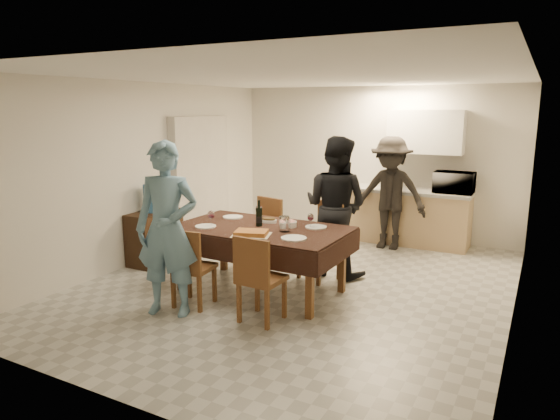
{
  "coord_description": "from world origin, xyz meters",
  "views": [
    {
      "loc": [
        2.66,
        -5.49,
        2.24
      ],
      "look_at": [
        -0.11,
        -0.3,
        1.03
      ],
      "focal_mm": 32.0,
      "sensor_mm": 36.0,
      "label": 1
    }
  ],
  "objects": [
    {
      "name": "salad_bowl",
      "position": [
        -0.01,
        -0.24,
        0.85
      ],
      "size": [
        0.18,
        0.18,
        0.07
      ],
      "primitive_type": "cylinder",
      "color": "white",
      "rests_on": "dining_table"
    },
    {
      "name": "kitchen_worktop",
      "position": [
        0.6,
        2.68,
        0.89
      ],
      "size": [
        2.24,
        0.64,
        0.05
      ],
      "primitive_type": "cube",
      "color": "#9A9995",
      "rests_on": "kitchen_base_cabinet"
    },
    {
      "name": "person_kitchen",
      "position": [
        0.52,
        2.23,
        0.9
      ],
      "size": [
        1.16,
        0.67,
        1.8
      ],
      "primitive_type": "imported",
      "color": "black",
      "rests_on": "floor"
    },
    {
      "name": "mushroom_dish",
      "position": [
        -0.36,
        -0.14,
        0.83
      ],
      "size": [
        0.21,
        0.21,
        0.04
      ],
      "primitive_type": "cylinder",
      "color": "white",
      "rests_on": "dining_table"
    },
    {
      "name": "plate_near_right",
      "position": [
        0.29,
        -0.72,
        0.82
      ],
      "size": [
        0.28,
        0.28,
        0.02
      ],
      "primitive_type": "cylinder",
      "color": "white",
      "rests_on": "dining_table"
    },
    {
      "name": "ceiling",
      "position": [
        0.0,
        0.0,
        2.6
      ],
      "size": [
        5.0,
        6.0,
        0.02
      ],
      "primitive_type": "cube",
      "color": "white",
      "rests_on": "wall_back"
    },
    {
      "name": "chair_far_right",
      "position": [
        0.14,
        0.24,
        0.62
      ],
      "size": [
        0.6,
        0.62,
        0.55
      ],
      "rotation": [
        0.0,
        0.0,
        2.76
      ],
      "color": "brown",
      "rests_on": "floor"
    },
    {
      "name": "upper_cabinet",
      "position": [
        0.9,
        2.82,
        1.85
      ],
      "size": [
        1.2,
        0.34,
        0.7
      ],
      "primitive_type": "cube",
      "color": "white",
      "rests_on": "wall_back"
    },
    {
      "name": "plate_near_left",
      "position": [
        -0.91,
        -0.72,
        0.82
      ],
      "size": [
        0.25,
        0.25,
        0.01
      ],
      "primitive_type": "cylinder",
      "color": "white",
      "rests_on": "dining_table"
    },
    {
      "name": "microwave",
      "position": [
        1.42,
        2.68,
        1.08
      ],
      "size": [
        0.6,
        0.41,
        0.33
      ],
      "primitive_type": "imported",
      "rotation": [
        0.0,
        0.0,
        3.14
      ],
      "color": "white",
      "rests_on": "kitchen_worktop"
    },
    {
      "name": "water_jug",
      "position": [
        -2.28,
        -0.13,
        0.96
      ],
      "size": [
        0.26,
        0.26,
        0.4
      ],
      "primitive_type": "cylinder",
      "color": "#3671B1",
      "rests_on": "console"
    },
    {
      "name": "wine_glass_b",
      "position": [
        0.24,
        -0.17,
        0.9
      ],
      "size": [
        0.08,
        0.08,
        0.18
      ],
      "primitive_type": null,
      "color": "white",
      "rests_on": "dining_table"
    },
    {
      "name": "person_far",
      "position": [
        0.24,
        0.63,
        0.94
      ],
      "size": [
        0.99,
        0.81,
        1.87
      ],
      "primitive_type": "imported",
      "rotation": [
        0.0,
        0.0,
        3.02
      ],
      "color": "black",
      "rests_on": "floor"
    },
    {
      "name": "stub_partition",
      "position": [
        -2.42,
        1.2,
        1.05
      ],
      "size": [
        0.15,
        1.4,
        2.1
      ],
      "primitive_type": "cube",
      "color": "beige",
      "rests_on": "floor"
    },
    {
      "name": "console",
      "position": [
        -2.28,
        -0.13,
        0.38
      ],
      "size": [
        0.41,
        0.82,
        0.76
      ],
      "primitive_type": "cube",
      "color": "#311D10",
      "rests_on": "floor"
    },
    {
      "name": "wall_right",
      "position": [
        2.5,
        0.0,
        1.3
      ],
      "size": [
        0.02,
        6.0,
        2.6
      ],
      "primitive_type": "cube",
      "color": "silver",
      "rests_on": "floor"
    },
    {
      "name": "chair_near_right",
      "position": [
        0.14,
        -1.25,
        0.58
      ],
      "size": [
        0.45,
        0.45,
        0.51
      ],
      "rotation": [
        0.0,
        0.0,
        -0.05
      ],
      "color": "brown",
      "rests_on": "floor"
    },
    {
      "name": "chair_far_left",
      "position": [
        -0.76,
        0.24,
        0.61
      ],
      "size": [
        0.54,
        0.54,
        0.54
      ],
      "rotation": [
        0.0,
        0.0,
        2.92
      ],
      "color": "brown",
      "rests_on": "floor"
    },
    {
      "name": "water_pitcher",
      "position": [
        0.04,
        -0.47,
        0.9
      ],
      "size": [
        0.12,
        0.12,
        0.18
      ],
      "primitive_type": "cylinder",
      "color": "white",
      "rests_on": "dining_table"
    },
    {
      "name": "wall_left",
      "position": [
        -2.5,
        0.0,
        1.3
      ],
      "size": [
        0.02,
        6.0,
        2.6
      ],
      "primitive_type": "cube",
      "color": "silver",
      "rests_on": "floor"
    },
    {
      "name": "floor",
      "position": [
        0.0,
        0.0,
        0.0
      ],
      "size": [
        5.0,
        6.0,
        0.02
      ],
      "primitive_type": "cube",
      "color": "#B3B2AD",
      "rests_on": "ground"
    },
    {
      "name": "plate_far_right",
      "position": [
        0.29,
        -0.12,
        0.82
      ],
      "size": [
        0.26,
        0.26,
        0.02
      ],
      "primitive_type": "cylinder",
      "color": "white",
      "rests_on": "dining_table"
    },
    {
      "name": "plate_far_left",
      "position": [
        -0.91,
        -0.12,
        0.82
      ],
      "size": [
        0.26,
        0.26,
        0.02
      ],
      "primitive_type": "cylinder",
      "color": "white",
      "rests_on": "dining_table"
    },
    {
      "name": "wine_glass_c",
      "position": [
        -0.51,
        -0.12,
        0.91
      ],
      "size": [
        0.09,
        0.09,
        0.2
      ],
      "primitive_type": null,
      "color": "white",
      "rests_on": "dining_table"
    },
    {
      "name": "person_near",
      "position": [
        -0.86,
        -1.47,
        0.95
      ],
      "size": [
        0.8,
        0.65,
        1.9
      ],
      "primitive_type": "imported",
      "rotation": [
        0.0,
        0.0,
        0.33
      ],
      "color": "#628DAC",
      "rests_on": "floor"
    },
    {
      "name": "wine_bottle",
      "position": [
        -0.36,
        -0.37,
        0.97
      ],
      "size": [
        0.08,
        0.08,
        0.32
      ],
      "primitive_type": null,
      "color": "black",
      "rests_on": "dining_table"
    },
    {
      "name": "wine_glass_a",
      "position": [
        -0.86,
        -0.67,
        0.91
      ],
      "size": [
        0.09,
        0.09,
        0.2
      ],
      "primitive_type": null,
      "color": "white",
      "rests_on": "dining_table"
    },
    {
      "name": "dining_table",
      "position": [
        -0.31,
        -0.42,
        0.77
      ],
      "size": [
        2.1,
        1.25,
        0.81
      ],
      "rotation": [
        0.0,
        0.0,
        -0.02
      ],
      "color": "black",
      "rests_on": "floor"
    },
    {
      "name": "savoury_tart",
      "position": [
        -0.21,
        -0.8,
        0.84
      ],
      "size": [
        0.5,
        0.44,
        0.05
      ],
      "primitive_type": "cube",
      "rotation": [
        0.0,
        0.0,
        0.32
      ],
      "color": "#B16D34",
      "rests_on": "dining_table"
    },
    {
      "name": "kitchen_base_cabinet",
      "position": [
        0.6,
        2.68,
        0.43
      ],
      "size": [
        2.2,
        0.6,
        0.86
      ],
      "primitive_type": "cube",
      "color": "tan",
      "rests_on": "floor"
    },
    {
      "name": "chair_near_left",
      "position": [
        -0.76,
        -1.25,
        0.56
      ],
      "size": [
        0.46,
        0.47,
        0.5
      ],
      "rotation": [
        0.0,
        0.0,
        0.12
      ],
      "color": "brown",
      "rests_on": "floor"
    },
    {
      "name": "wall_front",
      "position": [
        0.0,
        -3.0,
        1.3
      ],
      "size": [
        5.0,
        0.02,
        2.6
      ],
      "primitive_type": "cube",
      "color": "silver",
      "rests_on": "floor"
    },
    {
      "name": "wall_back",
      "position": [
        0.0,
        3.0,
        1.3
      ],
      "size": [
        5.0,
        0.02,
        2.6
      ],
      "primitive_type": "cube",
      "color": "silver",
      "rests_on": "floor"
    }
  ]
}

